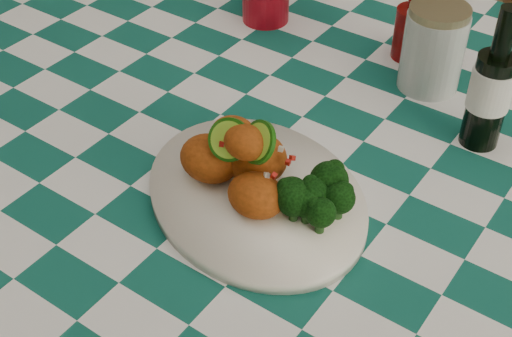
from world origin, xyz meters
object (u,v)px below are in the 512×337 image
Objects in this scene: plate at (256,196)px; mason_jar at (433,48)px; wooden_chair_left at (369,69)px; ketchup_bottle at (414,21)px; beer_bottle at (493,79)px; fried_chicken_pile at (250,159)px; dining_table at (293,290)px.

mason_jar is at bearing 80.01° from plate.
mason_jar reaches higher than wooden_chair_left.
beer_bottle reaches higher than ketchup_bottle.
plate is at bearing -57.25° from wooden_chair_left.
plate is 0.44m from ketchup_bottle.
fried_chicken_pile is 0.43m from ketchup_bottle.
mason_jar reaches higher than ketchup_bottle.
beer_bottle reaches higher than dining_table.
mason_jar is 0.15m from beer_bottle.
plate is 0.35m from beer_bottle.
plate is 0.99m from wooden_chair_left.
ketchup_bottle reaches higher than plate.
ketchup_bottle reaches higher than wooden_chair_left.
beer_bottle reaches higher than wooden_chair_left.
fried_chicken_pile is 1.13× the size of mason_jar.
plate is at bearing 0.00° from fried_chicken_pile.
fried_chicken_pile is at bearing -124.40° from beer_bottle.
fried_chicken_pile is at bearing -57.77° from wooden_chair_left.
beer_bottle is (0.18, -0.15, 0.04)m from ketchup_bottle.
fried_chicken_pile is at bearing -91.63° from ketchup_bottle.
fried_chicken_pile reaches higher than wooden_chair_left.
beer_bottle reaches higher than mason_jar.
wooden_chair_left is at bearing 107.66° from dining_table.
plate is at bearing -75.42° from dining_table.
ketchup_bottle is 0.24m from beer_bottle.
beer_bottle reaches higher than fried_chicken_pile.
wooden_chair_left is at bearing 106.49° from fried_chicken_pile.
ketchup_bottle reaches higher than dining_table.
plate is 2.15× the size of fried_chicken_pile.
fried_chicken_pile is at bearing -101.29° from mason_jar.
wooden_chair_left is (-0.27, 0.45, -0.42)m from ketchup_bottle.
mason_jar reaches higher than dining_table.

